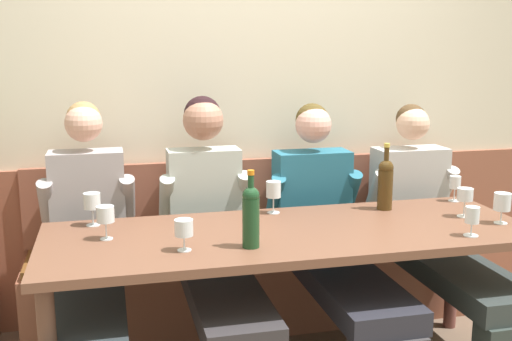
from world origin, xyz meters
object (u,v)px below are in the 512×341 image
at_px(person_left_seat, 88,251).
at_px(wine_glass_center_rear, 184,228).
at_px(wine_bottle_clear_water, 251,214).
at_px(wine_glass_right_end, 455,184).
at_px(wine_bottle_amber_mid, 385,182).
at_px(wine_glass_by_bottle, 465,196).
at_px(wall_bench, 257,276).
at_px(wine_glass_left_end, 274,190).
at_px(person_center_left_seat, 332,236).
at_px(person_center_right_seat, 437,230).
at_px(wine_glass_center_front, 472,217).
at_px(wine_glass_mid_right, 502,203).
at_px(wine_glass_near_bucket, 105,216).
at_px(wine_glass_mid_left, 92,203).
at_px(dining_table, 291,247).
at_px(person_right_seat, 215,237).

height_order(person_left_seat, wine_glass_center_rear, person_left_seat).
relative_size(wine_bottle_clear_water, wine_glass_right_end, 2.36).
xyz_separation_m(wine_bottle_amber_mid, wine_glass_by_bottle, (0.32, -0.23, -0.04)).
bearing_deg(wall_bench, wine_glass_left_end, -89.95).
distance_m(wine_bottle_amber_mid, wine_glass_right_end, 0.45).
relative_size(person_left_seat, person_center_left_seat, 1.03).
distance_m(person_center_right_seat, wine_glass_center_front, 0.63).
relative_size(wine_glass_mid_right, wine_glass_near_bucket, 1.00).
distance_m(wine_bottle_clear_water, wine_glass_mid_left, 0.82).
relative_size(dining_table, person_left_seat, 1.73).
bearing_deg(wine_glass_mid_right, person_center_left_seat, 148.66).
xyz_separation_m(person_center_right_seat, wine_glass_center_rear, (-1.44, -0.46, 0.25)).
xyz_separation_m(wine_glass_mid_right, wine_glass_right_end, (0.01, 0.44, -0.00)).
relative_size(person_center_right_seat, wine_glass_center_rear, 9.36).
relative_size(wine_bottle_amber_mid, wine_glass_mid_right, 2.32).
xyz_separation_m(wall_bench, wine_glass_mid_right, (1.02, -0.78, 0.57)).
distance_m(person_left_seat, wine_glass_mid_right, 2.00).
bearing_deg(wine_glass_center_rear, wine_glass_right_end, 17.20).
height_order(wine_glass_left_end, wine_glass_near_bucket, wine_glass_left_end).
relative_size(wall_bench, wine_glass_near_bucket, 17.03).
bearing_deg(wine_glass_left_end, wine_glass_mid_right, -23.34).
height_order(wine_glass_mid_right, wine_glass_near_bucket, same).
xyz_separation_m(person_center_left_seat, wine_bottle_amber_mid, (0.27, -0.05, 0.28)).
distance_m(person_left_seat, person_right_seat, 0.62).
relative_size(wine_bottle_amber_mid, wine_bottle_clear_water, 1.04).
height_order(person_center_right_seat, wine_glass_near_bucket, person_center_right_seat).
bearing_deg(wine_glass_center_front, wine_bottle_amber_mid, 109.19).
bearing_deg(wine_glass_mid_right, person_right_seat, 161.61).
distance_m(wall_bench, wine_glass_mid_left, 1.12).
xyz_separation_m(person_right_seat, wine_glass_mid_right, (1.32, -0.44, 0.20)).
xyz_separation_m(dining_table, wine_glass_by_bottle, (0.91, 0.02, 0.19)).
xyz_separation_m(person_right_seat, wine_bottle_clear_water, (0.07, -0.50, 0.25)).
bearing_deg(dining_table, wine_bottle_amber_mid, 22.79).
distance_m(dining_table, wine_glass_near_bucket, 0.85).
bearing_deg(person_center_left_seat, wine_glass_near_bucket, -168.59).
relative_size(person_center_right_seat, wine_glass_mid_left, 7.96).
bearing_deg(wine_glass_mid_right, wall_bench, 142.28).
bearing_deg(person_center_right_seat, wall_bench, 158.53).
bearing_deg(wine_glass_by_bottle, wine_bottle_amber_mid, 144.93).
height_order(wine_glass_mid_left, wine_glass_near_bucket, wine_glass_mid_left).
bearing_deg(person_right_seat, person_center_right_seat, -0.89).
bearing_deg(person_right_seat, wine_glass_center_rear, -113.73).
xyz_separation_m(wine_glass_near_bucket, wine_glass_right_end, (1.86, 0.24, -0.01)).
xyz_separation_m(person_left_seat, wine_glass_mid_left, (0.03, -0.00, 0.24)).
relative_size(wine_glass_by_bottle, wine_glass_mid_left, 0.92).
bearing_deg(dining_table, wine_glass_center_rear, -161.90).
bearing_deg(wine_bottle_clear_water, wine_glass_near_bucket, 156.92).
bearing_deg(person_center_left_seat, person_left_seat, 179.86).
relative_size(dining_table, wine_glass_left_end, 13.72).
bearing_deg(wine_glass_mid_left, dining_table, -18.52).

